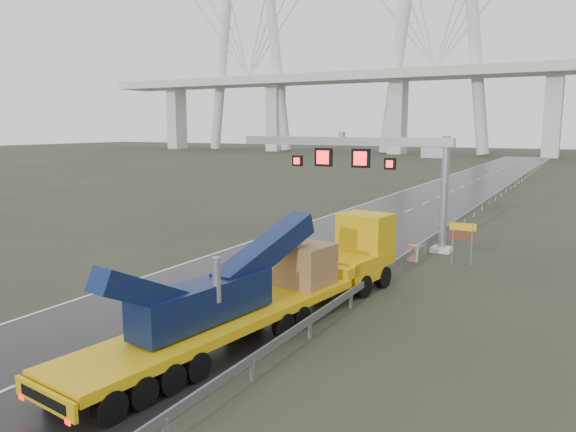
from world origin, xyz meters
The scene contains 7 objects.
ground centered at (0.00, 0.00, 0.00)m, with size 400.00×400.00×0.00m, color #272D1F.
road centered at (0.00, 40.00, 0.01)m, with size 11.00×200.00×0.02m, color black.
guardrail centered at (6.10, 30.00, 0.70)m, with size 0.20×140.00×1.40m, color gray, non-canonical shape.
sign_gantry centered at (2.10, 17.99, 5.61)m, with size 14.90×1.20×7.42m.
heavy_haul_truck centered at (4.29, 2.62, 1.65)m, with size 5.03×18.29×4.26m.
exit_sign_pair centered at (8.73, 14.88, 1.75)m, with size 1.46×0.08×2.50m.
striped_barrier centered at (6.00, 14.62, 0.49)m, with size 0.58×0.31×0.98m, color red.
Camera 1 is at (14.86, -16.79, 7.77)m, focal length 35.00 mm.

